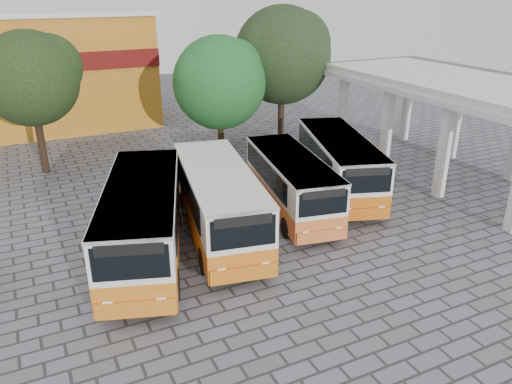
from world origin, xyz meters
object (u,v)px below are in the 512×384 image
bus_far_right (339,162)px  bus_centre_left (219,199)px  bus_far_left (143,218)px  bus_centre_right (291,181)px

bus_far_right → bus_centre_left: bearing=-146.9°
bus_far_left → bus_centre_right: bus_far_left is taller
bus_centre_left → bus_centre_right: size_ratio=1.11×
bus_far_right → bus_centre_right: bearing=-144.8°
bus_centre_left → bus_centre_right: (3.97, 0.92, -0.18)m
bus_far_left → bus_centre_right: size_ratio=1.16×
bus_far_left → bus_centre_left: bus_far_left is taller
bus_far_left → bus_centre_right: (7.25, 1.39, -0.22)m
bus_centre_left → bus_far_right: bearing=25.3°
bus_far_left → bus_centre_left: size_ratio=1.04×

